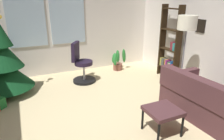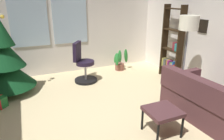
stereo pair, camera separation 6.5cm
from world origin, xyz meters
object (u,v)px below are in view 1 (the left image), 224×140
(floor_lamp, at_px, (187,28))
(office_chair, at_px, (82,66))
(potted_plant, at_px, (118,62))
(bookshelf, at_px, (170,47))
(footstool, at_px, (163,112))
(holiday_tree, at_px, (3,63))

(floor_lamp, bearing_deg, office_chair, 137.91)
(office_chair, relative_size, potted_plant, 1.58)
(office_chair, bearing_deg, floor_lamp, -42.09)
(office_chair, bearing_deg, bookshelf, -16.93)
(footstool, distance_m, bookshelf, 2.52)
(holiday_tree, relative_size, office_chair, 2.07)
(footstool, relative_size, floor_lamp, 0.30)
(holiday_tree, relative_size, potted_plant, 3.28)
(bookshelf, bearing_deg, holiday_tree, 170.28)
(floor_lamp, bearing_deg, footstool, -141.66)
(footstool, bearing_deg, potted_plant, 76.62)
(bookshelf, height_order, potted_plant, bookshelf)
(office_chair, xyz_separation_m, bookshelf, (2.13, -0.65, 0.41))
(footstool, xyz_separation_m, holiday_tree, (-2.19, 2.53, 0.34))
(bookshelf, bearing_deg, potted_plant, 130.79)
(floor_lamp, relative_size, potted_plant, 2.66)
(office_chair, xyz_separation_m, potted_plant, (1.21, 0.43, -0.16))
(office_chair, distance_m, floor_lamp, 2.54)
(office_chair, bearing_deg, holiday_tree, 179.87)
(bookshelf, relative_size, floor_lamp, 1.10)
(bookshelf, bearing_deg, footstool, -130.98)
(office_chair, distance_m, bookshelf, 2.27)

